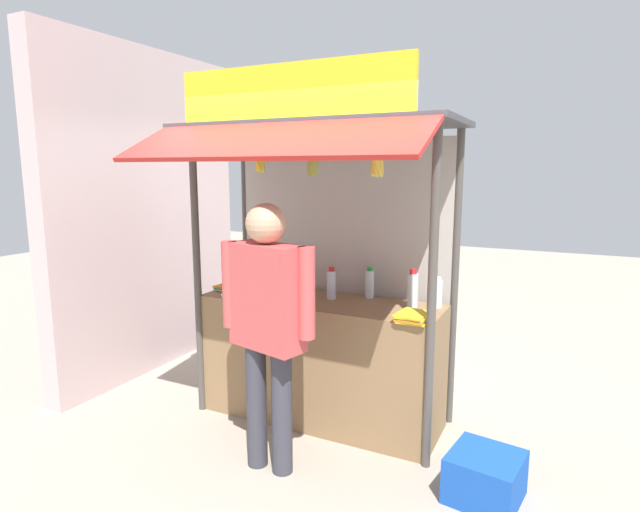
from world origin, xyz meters
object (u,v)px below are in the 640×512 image
magazine_stack_front_right (280,299)px  banana_bunch_inner_right (378,164)px  water_bottle_front_left (438,293)px  banana_bunch_rightmost (260,163)px  plastic_crate (485,477)px  water_bottle_far_right (370,283)px  vendor_person (267,314)px  water_bottle_back_left (413,290)px  magazine_stack_rear_center (242,295)px  magazine_stack_far_left (414,317)px  magazine_stack_back_right (232,287)px  water_bottle_mid_left (331,284)px  water_bottle_left (268,281)px  banana_bunch_inner_left (313,166)px

magazine_stack_front_right → banana_bunch_inner_right: banana_bunch_inner_right is taller
water_bottle_front_left → banana_bunch_rightmost: size_ratio=1.02×
plastic_crate → water_bottle_far_right: bearing=144.9°
vendor_person → water_bottle_back_left: bearing=66.8°
magazine_stack_front_right → magazine_stack_rear_center: bearing=-171.2°
magazine_stack_rear_center → vendor_person: (0.60, -0.58, 0.07)m
water_bottle_front_left → magazine_stack_far_left: (-0.06, -0.40, -0.08)m
water_bottle_far_right → plastic_crate: size_ratio=0.61×
magazine_stack_back_right → water_bottle_mid_left: bearing=5.4°
magazine_stack_far_left → banana_bunch_inner_right: 1.05m
water_bottle_back_left → magazine_stack_far_left: 0.36m
water_bottle_back_left → water_bottle_far_right: 0.41m
water_bottle_mid_left → magazine_stack_front_right: (-0.33, -0.24, -0.10)m
water_bottle_left → vendor_person: 0.94m
banana_bunch_inner_right → water_bottle_mid_left: bearing=138.4°
magazine_stack_back_right → banana_bunch_inner_left: 1.46m
water_bottle_back_left → banana_bunch_rightmost: size_ratio=1.28×
banana_bunch_inner_right → plastic_crate: size_ratio=0.61×
magazine_stack_rear_center → banana_bunch_inner_right: banana_bunch_inner_right is taller
water_bottle_back_left → magazine_stack_back_right: size_ratio=1.07×
water_bottle_left → banana_bunch_inner_left: bearing=-33.4°
magazine_stack_rear_center → water_bottle_left: bearing=63.5°
vendor_person → plastic_crate: vendor_person is taller
banana_bunch_inner_right → magazine_stack_back_right: bearing=164.6°
magazine_stack_back_right → banana_bunch_rightmost: (0.57, -0.40, 1.03)m
water_bottle_back_left → banana_bunch_inner_right: bearing=-101.4°
water_bottle_mid_left → water_bottle_left: bearing=-172.8°
water_bottle_left → magazine_stack_far_left: 1.31m
water_bottle_left → water_bottle_far_right: size_ratio=0.89×
banana_bunch_rightmost → plastic_crate: size_ratio=0.55×
banana_bunch_inner_left → water_bottle_mid_left: bearing=99.7°
magazine_stack_rear_center → banana_bunch_inner_right: size_ratio=1.03×
water_bottle_mid_left → magazine_stack_rear_center: bearing=-156.2°
water_bottle_left → water_bottle_far_right: 0.83m
water_bottle_front_left → magazine_stack_front_right: (-1.14, -0.36, -0.09)m
magazine_stack_rear_center → vendor_person: vendor_person is taller
magazine_stack_far_left → vendor_person: size_ratio=0.16×
water_bottle_front_left → magazine_stack_far_left: water_bottle_front_left is taller
plastic_crate → magazine_stack_rear_center: bearing=171.8°
water_bottle_mid_left → plastic_crate: water_bottle_mid_left is taller
banana_bunch_inner_right → banana_bunch_inner_left: size_ratio=1.01×
banana_bunch_inner_left → magazine_stack_back_right: bearing=158.1°
water_bottle_front_left → magazine_stack_rear_center: water_bottle_front_left is taller
vendor_person → plastic_crate: 1.66m
magazine_stack_front_right → plastic_crate: 1.87m
water_bottle_front_left → magazine_stack_rear_center: size_ratio=0.89×
magazine_stack_back_right → banana_bunch_inner_right: bearing=-15.4°
water_bottle_back_left → magazine_stack_back_right: water_bottle_back_left is taller
water_bottle_mid_left → vendor_person: size_ratio=0.14×
water_bottle_mid_left → magazine_stack_far_left: bearing=-20.8°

